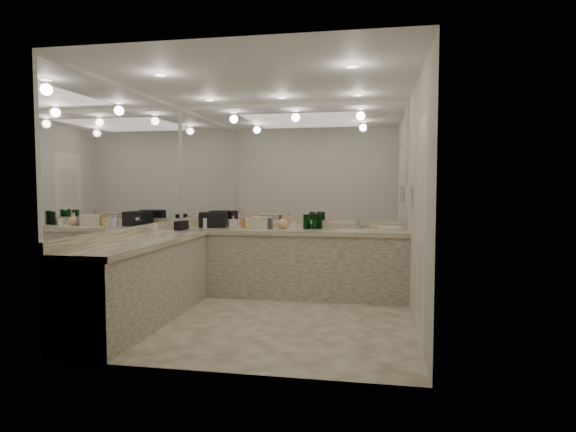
% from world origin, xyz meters
% --- Properties ---
extents(floor, '(3.20, 3.20, 0.00)m').
position_xyz_m(floor, '(0.00, 0.00, 0.00)').
color(floor, beige).
rests_on(floor, ground).
extents(ceiling, '(3.20, 3.20, 0.00)m').
position_xyz_m(ceiling, '(0.00, 0.00, 2.60)').
color(ceiling, white).
rests_on(ceiling, floor).
extents(wall_back, '(3.20, 0.02, 2.60)m').
position_xyz_m(wall_back, '(0.00, 1.50, 1.30)').
color(wall_back, beige).
rests_on(wall_back, floor).
extents(wall_left, '(0.02, 3.00, 2.60)m').
position_xyz_m(wall_left, '(-1.60, 0.00, 1.30)').
color(wall_left, beige).
rests_on(wall_left, floor).
extents(wall_right, '(0.02, 3.00, 2.60)m').
position_xyz_m(wall_right, '(1.60, 0.00, 1.30)').
color(wall_right, beige).
rests_on(wall_right, floor).
extents(vanity_back_base, '(3.20, 0.60, 0.84)m').
position_xyz_m(vanity_back_base, '(0.00, 1.20, 0.42)').
color(vanity_back_base, beige).
rests_on(vanity_back_base, floor).
extents(vanity_back_top, '(3.20, 0.64, 0.06)m').
position_xyz_m(vanity_back_top, '(0.00, 1.19, 0.87)').
color(vanity_back_top, beige).
rests_on(vanity_back_top, vanity_back_base).
extents(vanity_left_base, '(0.60, 2.40, 0.84)m').
position_xyz_m(vanity_left_base, '(-1.30, -0.30, 0.42)').
color(vanity_left_base, beige).
rests_on(vanity_left_base, floor).
extents(vanity_left_top, '(0.64, 2.42, 0.06)m').
position_xyz_m(vanity_left_top, '(-1.29, -0.30, 0.87)').
color(vanity_left_top, beige).
rests_on(vanity_left_top, vanity_left_base).
extents(backsplash_back, '(3.20, 0.04, 0.10)m').
position_xyz_m(backsplash_back, '(0.00, 1.48, 0.95)').
color(backsplash_back, beige).
rests_on(backsplash_back, vanity_back_top).
extents(backsplash_left, '(0.04, 3.00, 0.10)m').
position_xyz_m(backsplash_left, '(-1.58, 0.00, 0.95)').
color(backsplash_left, beige).
rests_on(backsplash_left, vanity_left_top).
extents(mirror_back, '(3.12, 0.01, 1.55)m').
position_xyz_m(mirror_back, '(0.00, 1.49, 1.77)').
color(mirror_back, white).
rests_on(mirror_back, wall_back).
extents(mirror_left, '(0.01, 2.92, 1.55)m').
position_xyz_m(mirror_left, '(-1.59, 0.00, 1.77)').
color(mirror_left, white).
rests_on(mirror_left, wall_left).
extents(sink, '(0.44, 0.44, 0.03)m').
position_xyz_m(sink, '(0.95, 1.20, 0.90)').
color(sink, white).
rests_on(sink, vanity_back_top).
extents(faucet, '(0.24, 0.16, 0.14)m').
position_xyz_m(faucet, '(0.95, 1.41, 0.97)').
color(faucet, silver).
rests_on(faucet, vanity_back_top).
extents(wall_phone, '(0.06, 0.10, 0.24)m').
position_xyz_m(wall_phone, '(1.56, 0.70, 1.35)').
color(wall_phone, white).
rests_on(wall_phone, wall_right).
extents(door, '(0.02, 0.82, 2.10)m').
position_xyz_m(door, '(1.59, -0.50, 1.05)').
color(door, white).
rests_on(door, wall_right).
extents(black_toiletry_bag, '(0.40, 0.28, 0.21)m').
position_xyz_m(black_toiletry_bag, '(-1.03, 1.26, 1.00)').
color(black_toiletry_bag, black).
rests_on(black_toiletry_bag, vanity_back_top).
extents(black_bag_spill, '(0.12, 0.22, 0.11)m').
position_xyz_m(black_bag_spill, '(-1.30, 0.80, 0.96)').
color(black_bag_spill, black).
rests_on(black_bag_spill, vanity_left_top).
extents(cream_cosmetic_case, '(0.31, 0.23, 0.16)m').
position_xyz_m(cream_cosmetic_case, '(-0.35, 1.19, 0.98)').
color(cream_cosmetic_case, beige).
rests_on(cream_cosmetic_case, vanity_back_top).
extents(hand_towel, '(0.28, 0.21, 0.04)m').
position_xyz_m(hand_towel, '(1.37, 1.24, 0.92)').
color(hand_towel, white).
rests_on(hand_towel, vanity_back_top).
extents(lotion_left, '(0.06, 0.06, 0.15)m').
position_xyz_m(lotion_left, '(-1.30, 0.03, 0.98)').
color(lotion_left, white).
rests_on(lotion_left, vanity_left_top).
extents(soap_bottle_a, '(0.09, 0.09, 0.19)m').
position_xyz_m(soap_bottle_a, '(-0.87, 1.24, 0.99)').
color(soap_bottle_a, silver).
rests_on(soap_bottle_a, vanity_back_top).
extents(soap_bottle_b, '(0.09, 0.09, 0.16)m').
position_xyz_m(soap_bottle_b, '(-0.72, 1.19, 0.98)').
color(soap_bottle_b, silver).
rests_on(soap_bottle_b, vanity_back_top).
extents(soap_bottle_c, '(0.17, 0.17, 0.18)m').
position_xyz_m(soap_bottle_c, '(-0.04, 1.22, 0.99)').
color(soap_bottle_c, '#DCAE74').
rests_on(soap_bottle_c, vanity_back_top).
extents(green_bottle_0, '(0.06, 0.06, 0.19)m').
position_xyz_m(green_bottle_0, '(0.43, 1.29, 0.99)').
color(green_bottle_0, '#0C4616').
rests_on(green_bottle_0, vanity_back_top).
extents(green_bottle_1, '(0.07, 0.07, 0.21)m').
position_xyz_m(green_bottle_1, '(0.45, 1.33, 1.00)').
color(green_bottle_1, '#0C4616').
rests_on(green_bottle_1, vanity_back_top).
extents(green_bottle_2, '(0.06, 0.06, 0.20)m').
position_xyz_m(green_bottle_2, '(0.30, 1.23, 1.00)').
color(green_bottle_2, '#0C4616').
rests_on(green_bottle_2, vanity_back_top).
extents(green_bottle_3, '(0.06, 0.06, 0.20)m').
position_xyz_m(green_bottle_3, '(0.27, 1.20, 1.00)').
color(green_bottle_3, '#0C4616').
rests_on(green_bottle_3, vanity_back_top).
extents(green_bottle_4, '(0.07, 0.07, 0.21)m').
position_xyz_m(green_bottle_4, '(0.38, 1.25, 1.00)').
color(green_bottle_4, '#0C4616').
rests_on(green_bottle_4, vanity_back_top).
extents(amenity_bottle_0, '(0.06, 0.06, 0.14)m').
position_xyz_m(amenity_bottle_0, '(-0.62, 1.31, 0.97)').
color(amenity_bottle_0, '#E57F66').
rests_on(amenity_bottle_0, vanity_back_top).
extents(amenity_bottle_1, '(0.07, 0.07, 0.06)m').
position_xyz_m(amenity_bottle_1, '(0.31, 1.30, 0.93)').
color(amenity_bottle_1, '#3F3F4C').
rests_on(amenity_bottle_1, vanity_back_top).
extents(amenity_bottle_2, '(0.06, 0.06, 0.10)m').
position_xyz_m(amenity_bottle_2, '(0.13, 1.16, 0.95)').
color(amenity_bottle_2, white).
rests_on(amenity_bottle_2, vanity_back_top).
extents(amenity_bottle_3, '(0.04, 0.04, 0.14)m').
position_xyz_m(amenity_bottle_3, '(-0.57, 1.31, 0.97)').
color(amenity_bottle_3, white).
rests_on(amenity_bottle_3, vanity_back_top).
extents(amenity_bottle_4, '(0.05, 0.05, 0.08)m').
position_xyz_m(amenity_bottle_4, '(-0.88, 1.31, 0.94)').
color(amenity_bottle_4, '#E57F66').
rests_on(amenity_bottle_4, vanity_back_top).
extents(amenity_bottle_5, '(0.06, 0.06, 0.14)m').
position_xyz_m(amenity_bottle_5, '(-0.19, 1.14, 0.97)').
color(amenity_bottle_5, '#3F3F4C').
rests_on(amenity_bottle_5, vanity_back_top).
extents(amenity_bottle_6, '(0.05, 0.05, 0.11)m').
position_xyz_m(amenity_bottle_6, '(-0.53, 1.19, 0.96)').
color(amenity_bottle_6, '#F2D84C').
rests_on(amenity_bottle_6, vanity_back_top).
extents(amenity_bottle_7, '(0.05, 0.05, 0.13)m').
position_xyz_m(amenity_bottle_7, '(-1.10, 1.12, 0.97)').
color(amenity_bottle_7, silver).
rests_on(amenity_bottle_7, vanity_back_top).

